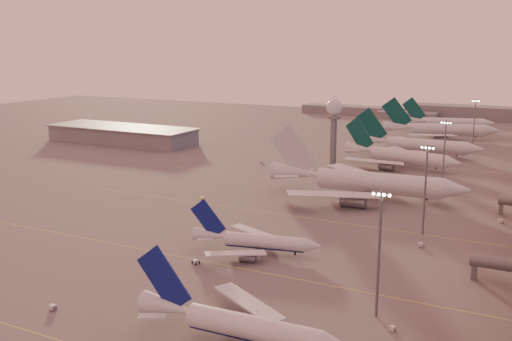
% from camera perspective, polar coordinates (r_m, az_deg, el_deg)
% --- Properties ---
extents(ground, '(700.00, 700.00, 0.00)m').
position_cam_1_polar(ground, '(145.44, -11.42, -8.88)').
color(ground, '#4E4C4C').
rests_on(ground, ground).
extents(taxiway_markings, '(180.00, 185.25, 0.02)m').
position_cam_1_polar(taxiway_markings, '(178.27, 7.74, -4.81)').
color(taxiway_markings, gold).
rests_on(taxiway_markings, ground).
extents(hangar, '(82.00, 27.00, 8.50)m').
position_cam_1_polar(hangar, '(323.90, -12.64, 3.38)').
color(hangar, slate).
rests_on(hangar, ground).
extents(radar_tower, '(6.40, 6.40, 31.10)m').
position_cam_1_polar(radar_tower, '(241.34, 7.43, 4.69)').
color(radar_tower, slate).
rests_on(radar_tower, ground).
extents(mast_a, '(3.60, 0.56, 25.00)m').
position_cam_1_polar(mast_a, '(115.21, 11.64, -7.26)').
color(mast_a, slate).
rests_on(mast_a, ground).
extents(mast_b, '(3.60, 0.56, 25.00)m').
position_cam_1_polar(mast_b, '(167.47, 15.83, -1.41)').
color(mast_b, slate).
rests_on(mast_b, ground).
extents(mast_c, '(3.60, 0.56, 25.00)m').
position_cam_1_polar(mast_c, '(221.42, 17.48, 1.69)').
color(mast_c, slate).
rests_on(mast_c, ground).
extents(mast_d, '(3.60, 0.56, 25.00)m').
position_cam_1_polar(mast_d, '(309.85, 20.07, 4.32)').
color(mast_d, slate).
rests_on(mast_d, ground).
extents(distant_horizon, '(165.00, 37.50, 9.00)m').
position_cam_1_polar(distant_horizon, '(440.93, 16.30, 5.36)').
color(distant_horizon, slate).
rests_on(distant_horizon, ground).
extents(narrowbody_near, '(40.79, 32.55, 15.93)m').
position_cam_1_polar(narrowbody_near, '(106.33, -1.64, -14.86)').
color(narrowbody_near, silver).
rests_on(narrowbody_near, ground).
extents(narrowbody_mid, '(33.15, 26.19, 13.10)m').
position_cam_1_polar(narrowbody_mid, '(149.76, -0.02, -6.94)').
color(narrowbody_mid, silver).
rests_on(narrowbody_mid, ground).
extents(widebody_white, '(68.43, 54.70, 24.06)m').
position_cam_1_polar(widebody_white, '(204.99, 10.42, -1.48)').
color(widebody_white, silver).
rests_on(widebody_white, ground).
extents(greentail_a, '(53.10, 42.38, 19.64)m').
position_cam_1_polar(greentail_a, '(260.47, 13.60, 1.10)').
color(greentail_a, silver).
rests_on(greentail_a, ground).
extents(greentail_b, '(59.07, 47.74, 21.47)m').
position_cam_1_polar(greentail_b, '(287.73, 15.15, 2.09)').
color(greentail_b, silver).
rests_on(greentail_b, ground).
extents(greentail_c, '(61.11, 48.72, 22.68)m').
position_cam_1_polar(greentail_c, '(341.61, 17.15, 3.52)').
color(greentail_c, silver).
rests_on(greentail_c, ground).
extents(greentail_d, '(52.91, 42.21, 19.58)m').
position_cam_1_polar(greentail_d, '(379.43, 17.83, 4.20)').
color(greentail_d, silver).
rests_on(greentail_d, ground).
extents(gsv_truck_a, '(5.64, 2.43, 2.22)m').
position_cam_1_polar(gsv_truck_a, '(126.22, -18.68, -12.07)').
color(gsv_truck_a, silver).
rests_on(gsv_truck_a, ground).
extents(gsv_catering_a, '(4.60, 2.75, 3.52)m').
position_cam_1_polar(gsv_catering_a, '(114.69, 12.99, -13.90)').
color(gsv_catering_a, silver).
rests_on(gsv_catering_a, ground).
extents(gsv_tug_mid, '(3.81, 2.90, 0.97)m').
position_cam_1_polar(gsv_tug_mid, '(144.17, -5.75, -8.68)').
color(gsv_tug_mid, silver).
rests_on(gsv_tug_mid, ground).
extents(gsv_truck_b, '(6.13, 3.91, 2.33)m').
position_cam_1_polar(gsv_truck_b, '(160.38, 15.58, -6.65)').
color(gsv_truck_b, silver).
rests_on(gsv_truck_b, ground).
extents(gsv_truck_c, '(4.93, 4.24, 1.95)m').
position_cam_1_polar(gsv_truck_c, '(201.10, -5.03, -2.51)').
color(gsv_truck_c, yellow).
rests_on(gsv_truck_c, ground).
extents(gsv_catering_b, '(5.81, 3.83, 4.39)m').
position_cam_1_polar(gsv_catering_b, '(188.52, 22.38, -4.01)').
color(gsv_catering_b, silver).
rests_on(gsv_catering_b, ground).
extents(gsv_tug_far, '(2.98, 3.97, 1.01)m').
position_cam_1_polar(gsv_tug_far, '(228.52, 9.44, -0.99)').
color(gsv_tug_far, silver).
rests_on(gsv_tug_far, ground).
extents(gsv_truck_d, '(4.43, 6.50, 2.47)m').
position_cam_1_polar(gsv_truck_d, '(262.63, 0.51, 1.03)').
color(gsv_truck_d, silver).
rests_on(gsv_truck_d, ground).
extents(gsv_tug_hangar, '(4.06, 2.63, 1.11)m').
position_cam_1_polar(gsv_tug_hangar, '(268.69, 17.15, 0.59)').
color(gsv_tug_hangar, yellow).
rests_on(gsv_tug_hangar, ground).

